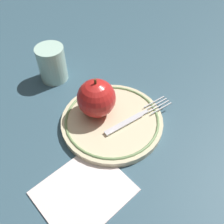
{
  "coord_description": "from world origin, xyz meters",
  "views": [
    {
      "loc": [
        0.27,
        0.25,
        0.43
      ],
      "look_at": [
        0.02,
        0.01,
        0.04
      ],
      "focal_mm": 40.0,
      "sensor_mm": 36.0,
      "label": 1
    }
  ],
  "objects_px": {
    "napkin_folded": "(84,191)",
    "fork": "(137,117)",
    "plate": "(112,121)",
    "drinking_glass": "(52,64)",
    "apple_red_whole": "(96,98)"
  },
  "relations": [
    {
      "from": "napkin_folded",
      "to": "fork",
      "type": "bearing_deg",
      "value": -169.5
    },
    {
      "from": "plate",
      "to": "fork",
      "type": "bearing_deg",
      "value": 136.41
    },
    {
      "from": "apple_red_whole",
      "to": "drinking_glass",
      "type": "relative_size",
      "value": 1.02
    },
    {
      "from": "plate",
      "to": "apple_red_whole",
      "type": "height_order",
      "value": "apple_red_whole"
    },
    {
      "from": "plate",
      "to": "napkin_folded",
      "type": "distance_m",
      "value": 0.16
    },
    {
      "from": "plate",
      "to": "fork",
      "type": "relative_size",
      "value": 1.29
    },
    {
      "from": "plate",
      "to": "drinking_glass",
      "type": "distance_m",
      "value": 0.22
    },
    {
      "from": "drinking_glass",
      "to": "fork",
      "type": "bearing_deg",
      "value": 96.41
    },
    {
      "from": "plate",
      "to": "napkin_folded",
      "type": "relative_size",
      "value": 1.44
    },
    {
      "from": "plate",
      "to": "drinking_glass",
      "type": "xyz_separation_m",
      "value": [
        -0.01,
        -0.21,
        0.04
      ]
    },
    {
      "from": "plate",
      "to": "apple_red_whole",
      "type": "bearing_deg",
      "value": -78.12
    },
    {
      "from": "apple_red_whole",
      "to": "fork",
      "type": "xyz_separation_m",
      "value": [
        -0.05,
        0.07,
        -0.04
      ]
    },
    {
      "from": "apple_red_whole",
      "to": "plate",
      "type": "bearing_deg",
      "value": 101.88
    },
    {
      "from": "plate",
      "to": "drinking_glass",
      "type": "bearing_deg",
      "value": -92.74
    },
    {
      "from": "plate",
      "to": "napkin_folded",
      "type": "height_order",
      "value": "plate"
    }
  ]
}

